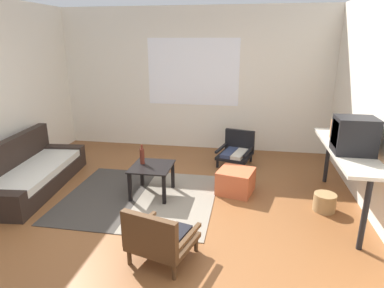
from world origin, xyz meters
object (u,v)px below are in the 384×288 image
coffee_table (152,172)px  glass_bottle (142,156)px  console_shelf (346,154)px  clay_vase (340,129)px  ottoman_orange (236,181)px  crt_television (354,135)px  wicker_basket (325,202)px  armchair_striped_foreground (159,238)px  couch (29,174)px  armchair_by_window (236,150)px

coffee_table → glass_bottle: bearing=157.8°
console_shelf → clay_vase: (0.00, 0.44, 0.20)m
coffee_table → console_shelf: (2.50, 0.01, 0.41)m
ottoman_orange → glass_bottle: size_ratio=1.70×
crt_television → clay_vase: size_ratio=1.37×
crt_television → wicker_basket: crt_television is taller
armchair_striped_foreground → console_shelf: 2.52m
crt_television → wicker_basket: 0.96m
couch → ottoman_orange: size_ratio=4.38×
couch → coffee_table: couch is taller
armchair_striped_foreground → clay_vase: (2.01, 1.88, 0.69)m
ottoman_orange → coffee_table: bearing=-166.4°
armchair_striped_foreground → glass_bottle: (-0.64, 1.49, 0.28)m
crt_television → clay_vase: 0.65m
armchair_by_window → crt_television: 2.30m
armchair_by_window → console_shelf: console_shelf is taller
armchair_by_window → wicker_basket: armchair_by_window is taller
armchair_by_window → crt_television: size_ratio=1.61×
glass_bottle → wicker_basket: 2.50m
ottoman_orange → glass_bottle: (-1.31, -0.22, 0.38)m
console_shelf → clay_vase: 0.49m
armchair_by_window → glass_bottle: size_ratio=2.55×
console_shelf → crt_television: bearing=-90.9°
couch → clay_vase: size_ratio=6.41×
wicker_basket → console_shelf: bearing=20.5°
armchair_striped_foreground → crt_television: bearing=31.7°
coffee_table → armchair_by_window: bearing=52.8°
wicker_basket → ottoman_orange: bearing=163.3°
couch → armchair_by_window: 3.33m
armchair_striped_foreground → wicker_basket: 2.27m
ottoman_orange → console_shelf: (1.35, -0.27, 0.59)m
armchair_by_window → ottoman_orange: size_ratio=1.50×
armchair_by_window → console_shelf: bearing=-46.2°
couch → ottoman_orange: (2.99, 0.37, -0.05)m
ottoman_orange → wicker_basket: bearing=-16.7°
armchair_striped_foreground → glass_bottle: size_ratio=2.56×
clay_vase → glass_bottle: 2.71m
crt_television → glass_bottle: crt_television is taller
console_shelf → wicker_basket: console_shelf is taller
ottoman_orange → wicker_basket: size_ratio=1.68×
coffee_table → crt_television: 2.60m
couch → wicker_basket: (4.14, 0.03, -0.11)m
coffee_table → crt_television: bearing=-4.3°
coffee_table → armchair_striped_foreground: 1.51m
glass_bottle → wicker_basket: glass_bottle is taller
coffee_table → crt_television: (2.50, -0.19, 0.70)m
armchair_by_window → crt_television: bearing=-49.8°
couch → coffee_table: bearing=2.8°
clay_vase → wicker_basket: clay_vase is taller
console_shelf → wicker_basket: (-0.20, -0.07, -0.64)m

